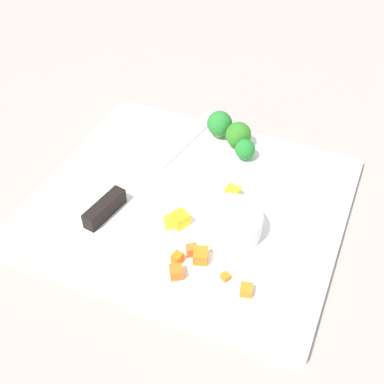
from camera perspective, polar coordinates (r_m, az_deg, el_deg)
ground_plane at (r=0.71m, az=0.00°, el=-1.29°), size 4.00×4.00×0.00m
cutting_board at (r=0.71m, az=0.00°, el=-0.95°), size 0.41×0.35×0.01m
prep_bowl at (r=0.65m, az=4.30°, el=-3.55°), size 0.08×0.08×0.03m
chef_knife at (r=0.71m, az=-6.70°, el=0.83°), size 0.07×0.31×0.02m
carrot_dice_0 at (r=0.63m, az=0.02°, el=-6.53°), size 0.02×0.02×0.01m
carrot_dice_1 at (r=0.60m, az=6.07°, el=-10.85°), size 0.02×0.02×0.01m
carrot_dice_2 at (r=0.61m, az=3.77°, el=-9.46°), size 0.01×0.01×0.01m
carrot_dice_3 at (r=0.61m, az=-1.78°, el=-8.94°), size 0.02×0.02×0.01m
carrot_dice_4 at (r=0.62m, az=0.96°, el=-7.15°), size 0.02×0.02×0.02m
carrot_dice_5 at (r=0.62m, az=-1.65°, el=-7.40°), size 0.01×0.01×0.01m
pepper_dice_0 at (r=0.69m, az=4.17°, el=-0.80°), size 0.01×0.01×0.01m
pepper_dice_1 at (r=0.66m, az=-1.36°, el=-3.04°), size 0.03×0.03×0.02m
pepper_dice_2 at (r=0.66m, az=-2.49°, el=-3.38°), size 0.02×0.02×0.01m
pepper_dice_3 at (r=0.70m, az=4.59°, el=0.01°), size 0.02×0.02×0.02m
broccoli_floret_0 at (r=0.76m, az=5.95°, el=4.77°), size 0.03×0.03×0.03m
broccoli_floret_1 at (r=0.78m, az=5.21°, el=6.37°), size 0.04×0.04×0.04m
broccoli_floret_2 at (r=0.80m, az=3.10°, el=7.63°), size 0.04×0.04×0.04m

